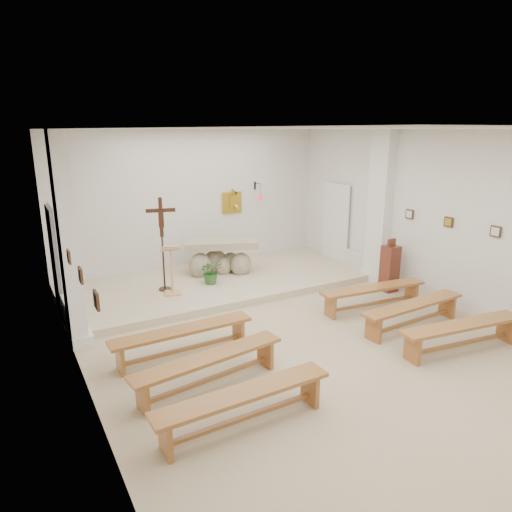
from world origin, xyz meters
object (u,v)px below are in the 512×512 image
bench_right_front (373,292)px  bench_left_third (244,400)px  bench_right_third (463,330)px  donation_pedestal (390,268)px  bench_left_front (183,336)px  crucifix_stand (162,238)px  bench_right_second (413,309)px  lectern (172,270)px  bench_left_second (209,364)px  altar (220,259)px

bench_right_front → bench_left_third: 4.50m
bench_right_third → bench_left_third: bearing=-172.1°
donation_pedestal → bench_right_front: (-1.10, -0.66, -0.16)m
bench_left_front → bench_left_third: bearing=-90.7°
crucifix_stand → bench_right_second: (3.37, -3.79, -0.94)m
donation_pedestal → bench_right_third: 2.92m
lectern → bench_left_third: size_ratio=0.47×
bench_left_front → lectern: bearing=73.4°
bench_left_second → bench_right_third: bearing=-21.7°
altar → bench_left_second: size_ratio=0.79×
bench_left_second → bench_right_second: 4.01m
donation_pedestal → bench_left_third: bearing=-152.1°
crucifix_stand → donation_pedestal: size_ratio=1.67×
crucifix_stand → bench_right_third: (3.37, -4.81, -0.94)m
bench_left_front → bench_left_second: same height
bench_right_front → bench_right_third: same height
crucifix_stand → bench_left_front: size_ratio=0.87×
altar → bench_left_third: bearing=-91.0°
bench_right_front → bench_left_third: size_ratio=1.01×
bench_right_front → bench_left_third: bearing=-147.0°
bench_left_front → bench_right_third: (4.01, -2.04, 0.00)m
lectern → bench_left_third: 4.54m
donation_pedestal → bench_right_third: (-1.10, -2.70, -0.16)m
bench_right_second → crucifix_stand: bearing=129.3°
lectern → bench_left_front: lectern is taller
altar → bench_left_third: 5.76m
altar → donation_pedestal: bearing=-20.7°
bench_left_front → bench_left_second: size_ratio=0.99×
lectern → bench_left_third: (-0.69, -4.48, -0.32)m
bench_left_third → bench_right_third: (4.01, -0.00, 0.00)m
crucifix_stand → bench_left_third: bearing=-83.1°
bench_right_front → bench_left_second: size_ratio=1.00×
crucifix_stand → bench_right_front: 4.47m
donation_pedestal → bench_left_second: (-5.10, -1.68, -0.16)m
bench_left_second → bench_left_third: size_ratio=1.01×
lectern → crucifix_stand: (-0.06, 0.33, 0.62)m
donation_pedestal → bench_right_front: donation_pedestal is taller
lectern → bench_right_front: lectern is taller
crucifix_stand → bench_left_third: (-0.63, -4.81, -0.94)m
lectern → donation_pedestal: (4.41, -1.78, -0.16)m
lectern → crucifix_stand: 0.71m
bench_right_second → bench_left_front: bearing=163.3°
donation_pedestal → bench_right_front: size_ratio=0.52×
bench_left_front → bench_left_third: 2.04m
lectern → bench_right_third: size_ratio=0.47×
bench_left_front → bench_right_front: (4.01, -0.00, 0.00)m
bench_left_second → bench_right_third: size_ratio=1.00×
lectern → bench_left_second: size_ratio=0.47×
donation_pedestal → bench_right_front: 1.29m
bench_left_front → bench_right_front: size_ratio=0.99×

